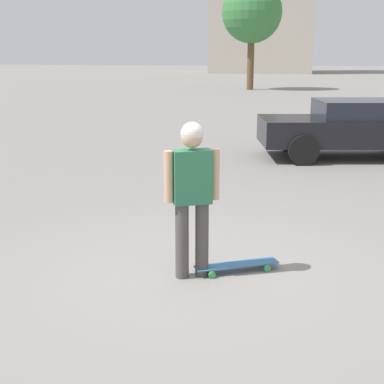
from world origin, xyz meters
TOP-DOWN VIEW (x-y plane):
  - ground_plane at (0.00, 0.00)m, footprint 220.00×220.00m
  - person at (0.00, 0.00)m, footprint 0.55×0.36m
  - skateboard at (-0.46, -0.23)m, footprint 0.93×0.63m
  - car_parked_near at (-2.23, -7.59)m, footprint 4.58×2.63m
  - tree_distant at (2.91, -31.97)m, footprint 4.02×4.02m

SIDE VIEW (x-z plane):
  - ground_plane at x=0.00m, z-range 0.00..0.00m
  - skateboard at x=-0.46m, z-range 0.03..0.12m
  - car_parked_near at x=-2.23m, z-range 0.05..1.40m
  - person at x=0.00m, z-range 0.15..1.85m
  - tree_distant at x=2.91m, z-range 1.49..8.56m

